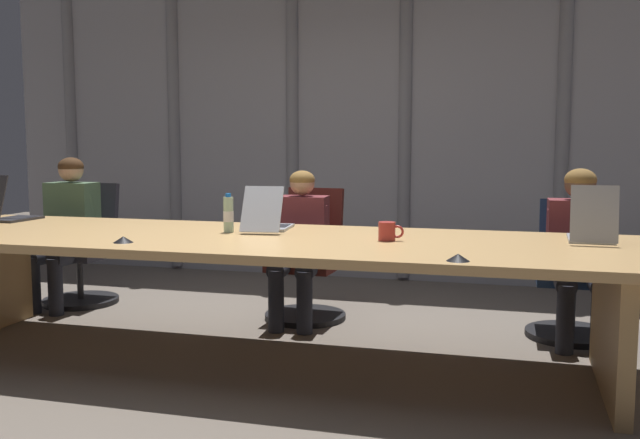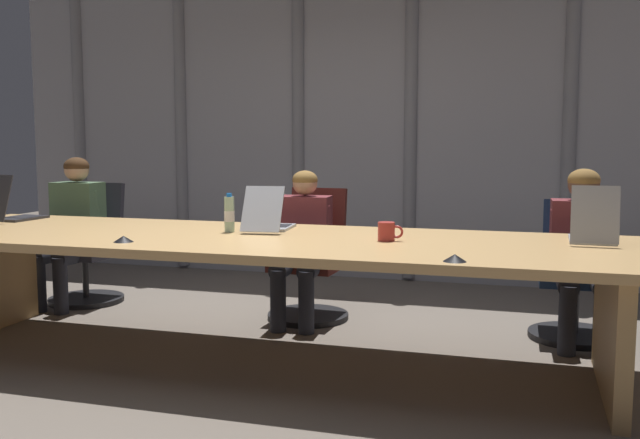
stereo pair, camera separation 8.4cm
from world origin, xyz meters
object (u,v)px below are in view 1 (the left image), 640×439
laptop_left_mid (268,222)px  person_left_end (66,222)px  person_center (579,244)px  coffee_mug_near (388,231)px  laptop_left_end (7,212)px  office_chair_center (572,286)px  water_bottle_primary (228,215)px  office_chair_left_mid (308,270)px  conference_mic_left_side (458,257)px  person_left_mid (299,238)px  conference_mic_middle (123,239)px  office_chair_left_end (83,259)px  laptop_center (592,231)px

laptop_left_mid → person_left_end: person_left_end is taller
person_center → coffee_mug_near: 1.43m
laptop_left_end → office_chair_center: laptop_left_end is taller
person_left_end → water_bottle_primary: size_ratio=4.92×
office_chair_left_mid → conference_mic_left_side: office_chair_left_mid is taller
water_bottle_primary → conference_mic_left_side: 1.60m
office_chair_left_mid → coffee_mug_near: size_ratio=6.63×
coffee_mug_near → person_left_mid: bearing=131.6°
laptop_left_mid → conference_mic_middle: laptop_left_mid is taller
office_chair_left_end → office_chair_center: (3.77, -0.00, -0.02)m
conference_mic_middle → laptop_left_mid: bearing=50.4°
person_left_mid → laptop_center: bearing=67.1°
laptop_left_end → office_chair_center: (3.81, 0.82, -0.48)m
person_center → water_bottle_primary: 2.27m
laptop_left_end → water_bottle_primary: bearing=-91.4°
laptop_left_end → office_chair_left_end: laptop_left_end is taller
office_chair_center → conference_mic_left_side: 1.82m
laptop_left_mid → office_chair_left_mid: size_ratio=0.51×
office_chair_left_mid → person_left_end: person_left_end is taller
person_left_mid → coffee_mug_near: 1.21m
person_left_mid → person_center: bearing=86.2°
office_chair_center → coffee_mug_near: (-1.08, -1.06, 0.47)m
laptop_center → person_left_end: person_left_end is taller
office_chair_left_mid → coffee_mug_near: (0.78, -1.06, 0.45)m
person_center → conference_mic_left_side: 1.63m
office_chair_center → conference_mic_left_side: (-0.64, -1.64, 0.43)m
office_chair_left_end → conference_mic_left_side: bearing=63.4°
person_left_end → person_center: 3.83m
conference_mic_middle → water_bottle_primary: bearing=55.7°
office_chair_center → person_center: person_center is taller
coffee_mug_near → person_left_end: bearing=161.6°
conference_mic_middle → office_chair_left_mid: bearing=68.1°
person_center → conference_mic_left_side: size_ratio=10.31×
person_left_end → office_chair_left_end: bearing=168.9°
laptop_center → water_bottle_primary: bearing=95.5°
laptop_left_end → laptop_center: 3.83m
conference_mic_left_side → conference_mic_middle: 1.84m
laptop_center → office_chair_left_end: size_ratio=0.42×
laptop_center → office_chair_left_end: 3.91m
laptop_left_end → laptop_left_mid: size_ratio=0.94×
laptop_left_end → person_left_end: person_left_end is taller
person_left_mid → office_chair_left_end: bearing=-99.1°
laptop_left_end → person_left_end: bearing=3.0°
laptop_left_mid → water_bottle_primary: bearing=120.4°
office_chair_left_end → office_chair_left_mid: 1.91m
person_left_mid → water_bottle_primary: bearing=-19.2°
office_chair_center → water_bottle_primary: size_ratio=3.80×
office_chair_left_end → person_left_end: 0.35m
person_left_end → person_center: person_left_end is taller
laptop_left_mid → office_chair_left_end: (-1.89, 0.81, -0.45)m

